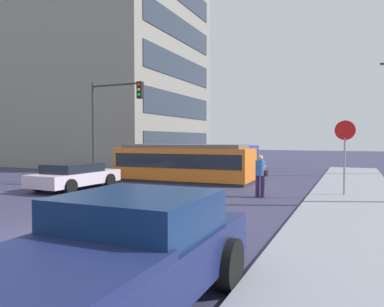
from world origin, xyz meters
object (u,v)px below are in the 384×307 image
Objects in this scene: pickup_truck_parked at (116,259)px; parked_sedan_far at (155,164)px; streetcar_tram at (184,162)px; pedestrian_crossing at (260,173)px; traffic_light_mast at (112,112)px; stop_sign at (345,142)px; parked_sedan_mid at (75,176)px; city_bus at (233,156)px; parked_sedan_furthest at (200,159)px.

pickup_truck_parked is 20.41m from parked_sedan_far.
pedestrian_crossing is at bearing -35.19° from streetcar_tram.
pickup_truck_parked is at bearing -53.65° from traffic_light_mast.
traffic_light_mast reaches higher than parked_sedan_far.
stop_sign is at bearing -17.24° from streetcar_tram.
parked_sedan_far is at bearing 135.58° from streetcar_tram.
pickup_truck_parked is at bearing -68.21° from streetcar_tram.
traffic_light_mast is at bearing 177.98° from stop_sign.
stop_sign reaches higher than pedestrian_crossing.
parked_sedan_mid and parked_sedan_far have the same top height.
city_bus is 3.28× the size of pedestrian_crossing.
parked_sedan_furthest is (-0.15, 15.24, -0.00)m from parked_sedan_mid.
parked_sedan_far is 0.79× the size of traffic_light_mast.
pickup_truck_parked is 1.74× the size of stop_sign.
streetcar_tram is 2.56× the size of stop_sign.
parked_sedan_far is at bearing 118.21° from pickup_truck_parked.
streetcar_tram is 1.69× the size of parked_sedan_mid.
parked_sedan_mid is at bearing -168.83° from stop_sign.
streetcar_tram is 5.79m from parked_sedan_mid.
streetcar_tram reaches higher than pickup_truck_parked.
parked_sedan_furthest is (-3.47, 10.51, -0.42)m from streetcar_tram.
stop_sign reaches higher than streetcar_tram.
parked_sedan_furthest is at bearing 110.30° from pickup_truck_parked.
traffic_light_mast reaches higher than pickup_truck_parked.
city_bus is 11.29m from traffic_light_mast.
stop_sign is (11.49, -13.00, 1.57)m from parked_sedan_furthest.
parked_sedan_far is (-4.04, 3.96, -0.42)m from streetcar_tram.
pedestrian_crossing is 0.38× the size of parked_sedan_furthest.
pedestrian_crossing is 3.46m from stop_sign.
city_bus is at bearing 103.78° from pickup_truck_parked.
stop_sign reaches higher than pickup_truck_parked.
parked_sedan_furthest is (0.57, 6.55, 0.00)m from parked_sedan_far.
parked_sedan_furthest is 17.42m from stop_sign.
parked_sedan_mid is 11.66m from stop_sign.
parked_sedan_mid is at bearing -89.42° from parked_sedan_furthest.
city_bus reaches higher than parked_sedan_furthest.
pedestrian_crossing is 16.36m from parked_sedan_furthest.
pedestrian_crossing is at bearing -67.78° from city_bus.
parked_sedan_far is at bearing 98.19° from traffic_light_mast.
parked_sedan_mid is at bearing -93.13° from traffic_light_mast.
parked_sedan_far is at bearing 140.36° from pedestrian_crossing.
parked_sedan_furthest is 12.98m from traffic_light_mast.
parked_sedan_far is at bearing -95.00° from parked_sedan_furthest.
streetcar_tram is 15.11m from pickup_truck_parked.
streetcar_tram is 8.48m from stop_sign.
traffic_light_mast is (-11.20, 0.40, 1.52)m from stop_sign.
streetcar_tram is at bearing -44.42° from parked_sedan_far.
traffic_light_mast is (0.14, 2.63, 3.09)m from parked_sedan_mid.
traffic_light_mast is (-3.17, -2.09, 2.68)m from streetcar_tram.
traffic_light_mast reaches higher than city_bus.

